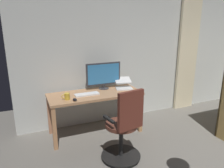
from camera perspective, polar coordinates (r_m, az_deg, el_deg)
The scene contains 9 objects.
back_room_partition at distance 4.78m, azimuth 14.95°, elevation 9.64°, with size 6.23×0.10×2.78m, color silver.
curtain_right_panel at distance 4.96m, azimuth 19.12°, elevation 7.49°, with size 0.48×0.06×2.43m, color beige.
desk at distance 3.69m, azimuth -4.43°, elevation -3.79°, with size 1.55×0.62×0.72m.
office_chair at distance 3.00m, azimuth 3.19°, elevation -11.65°, with size 0.56×0.56×1.06m.
computer_monitor at distance 3.84m, azimuth -2.24°, elevation 2.49°, with size 0.63×0.18×0.47m.
computer_keyboard at distance 3.58m, azimuth -6.60°, elevation -2.69°, with size 0.39×0.14×0.02m, color white.
laptop at distance 3.92m, azimuth 3.01°, elevation -0.29°, with size 0.36×0.40×0.17m.
computer_mouse at distance 3.35m, azimuth -9.71°, elevation -4.03°, with size 0.06×0.10×0.04m, color black.
mug_tea at distance 3.41m, azimuth -11.70°, elevation -3.19°, with size 0.13×0.08×0.10m.
Camera 1 is at (2.91, 0.90, 1.88)m, focal length 34.98 mm.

